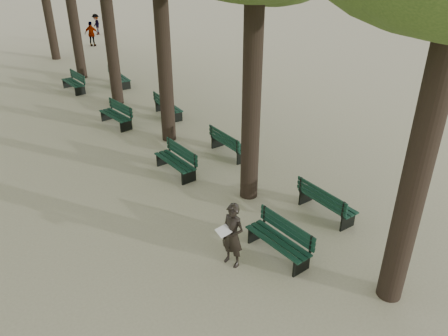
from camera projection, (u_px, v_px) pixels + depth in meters
ground at (276, 270)px, 10.21m from camera, size 120.00×120.00×0.00m
bench_left_0 at (278, 246)px, 10.54m from camera, size 0.67×1.83×0.92m
bench_left_1 at (175, 166)px, 14.22m from camera, size 0.65×1.82×0.92m
bench_left_2 at (116, 119)px, 17.84m from camera, size 0.79×1.86×0.92m
bench_left_3 at (74, 86)px, 21.78m from camera, size 0.70×1.84×0.92m
bench_right_0 at (326, 206)px, 12.09m from camera, size 0.57×1.80×0.92m
bench_right_1 at (230, 148)px, 15.44m from camera, size 0.57×1.80×0.92m
bench_right_2 at (169, 110)px, 18.76m from camera, size 0.66×1.83×0.92m
bench_right_3 at (120, 80)px, 22.60m from camera, size 0.64×1.82×0.92m
man_with_map at (233, 235)px, 10.02m from camera, size 0.69×0.72×1.64m
pedestrian_b at (96, 24)px, 34.10m from camera, size 0.38×1.02×1.55m
pedestrian_c at (92, 34)px, 30.45m from camera, size 0.97×0.88×1.67m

